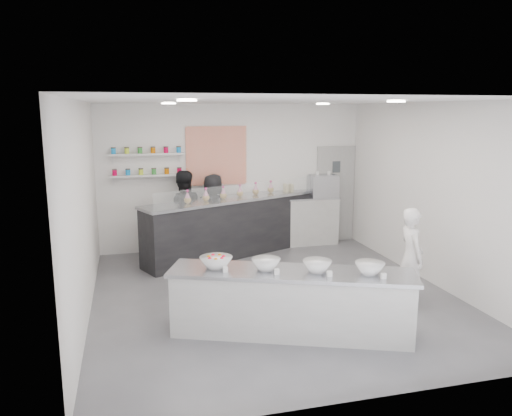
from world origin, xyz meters
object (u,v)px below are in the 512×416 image
at_px(woman_prep, 411,257).
at_px(prep_counter, 291,303).
at_px(staff_left, 183,213).
at_px(staff_right, 214,214).
at_px(espresso_ledge, 306,221).
at_px(espresso_machine, 323,186).
at_px(back_bar, 232,227).

bearing_deg(woman_prep, prep_counter, 110.10).
bearing_deg(staff_left, woman_prep, 133.34).
bearing_deg(staff_right, prep_counter, 107.19).
height_order(espresso_ledge, espresso_machine, espresso_machine).
height_order(prep_counter, woman_prep, woman_prep).
bearing_deg(staff_right, woman_prep, 136.70).
bearing_deg(espresso_ledge, espresso_machine, 0.00).
relative_size(prep_counter, woman_prep, 2.12).
distance_m(staff_left, staff_right, 0.62).
height_order(back_bar, woman_prep, woman_prep).
relative_size(espresso_ledge, espresso_machine, 2.33).
relative_size(espresso_ledge, staff_left, 0.81).
bearing_deg(woman_prep, back_bar, 38.35).
height_order(prep_counter, espresso_ledge, espresso_ledge).
bearing_deg(espresso_machine, staff_right, -175.68).
relative_size(back_bar, woman_prep, 2.56).
bearing_deg(espresso_ledge, staff_right, -174.88).
height_order(back_bar, espresso_machine, espresso_machine).
relative_size(espresso_machine, staff_left, 0.35).
height_order(prep_counter, staff_left, staff_left).
distance_m(back_bar, espresso_machine, 2.24).
bearing_deg(staff_left, espresso_machine, -173.72).
bearing_deg(staff_right, espresso_ledge, -162.27).
height_order(espresso_machine, staff_left, staff_left).
height_order(back_bar, staff_right, staff_right).
xyz_separation_m(back_bar, staff_right, (-0.32, 0.25, 0.23)).
relative_size(woman_prep, staff_right, 0.91).
height_order(espresso_ledge, woman_prep, woman_prep).
bearing_deg(back_bar, woman_prep, -81.48).
bearing_deg(staff_left, espresso_ledge, -173.23).
relative_size(back_bar, staff_right, 2.32).
distance_m(espresso_machine, woman_prep, 3.69).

